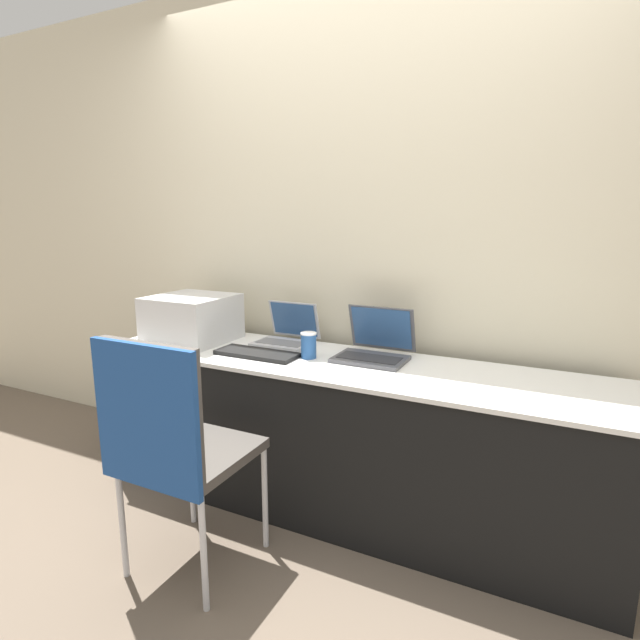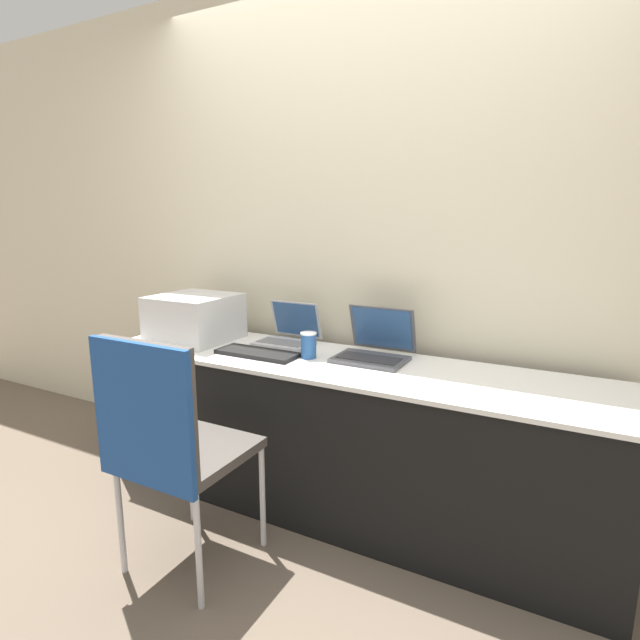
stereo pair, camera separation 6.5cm
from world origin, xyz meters
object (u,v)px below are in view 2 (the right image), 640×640
laptop_left (288,334)px  external_keyboard (257,353)px  coffee_cup (309,345)px  printer (194,316)px  chair (166,432)px  laptop_right (375,348)px

laptop_left → external_keyboard: (-0.01, -0.27, -0.04)m
laptop_left → coffee_cup: size_ratio=2.34×
printer → laptop_left: 0.52m
external_keyboard → chair: size_ratio=0.42×
external_keyboard → chair: (0.05, -0.66, -0.14)m
chair → laptop_right: bearing=61.5°
external_keyboard → coffee_cup: coffee_cup is taller
laptop_left → external_keyboard: laptop_left is taller
external_keyboard → laptop_right: bearing=22.0°
laptop_right → chair: size_ratio=0.33×
laptop_left → coffee_cup: (0.23, -0.19, 0.01)m
laptop_right → external_keyboard: (-0.52, -0.21, -0.04)m
laptop_right → chair: 1.01m
printer → external_keyboard: 0.50m
printer → laptop_left: bearing=18.6°
printer → external_keyboard: (0.48, -0.10, -0.12)m
printer → coffee_cup: size_ratio=3.26×
chair → printer: bearing=124.8°
external_keyboard → laptop_left: bearing=87.5°
printer → chair: (0.53, -0.76, -0.26)m
laptop_left → laptop_right: size_ratio=0.88×
laptop_left → chair: (0.04, -0.93, -0.17)m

